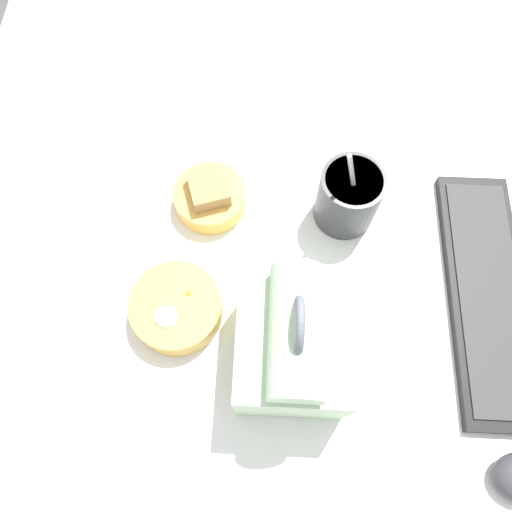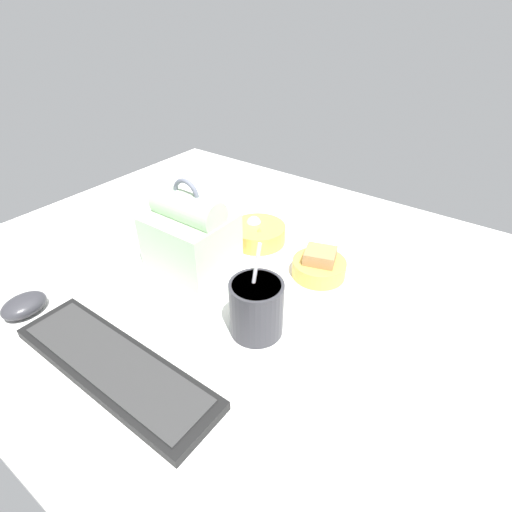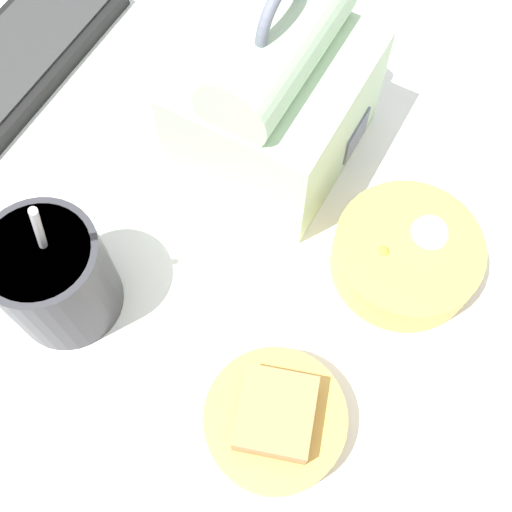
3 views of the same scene
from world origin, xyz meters
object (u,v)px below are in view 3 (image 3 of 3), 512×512
lunch_bag (276,98)px  bento_bowl_sandwich (275,420)px  soup_cup (54,277)px  bento_bowl_snacks (406,255)px

lunch_bag → bento_bowl_sandwich: lunch_bag is taller
lunch_bag → soup_cup: 26.32cm
bento_bowl_sandwich → bento_bowl_snacks: size_ratio=0.86×
soup_cup → bento_bowl_snacks: 32.21cm
lunch_bag → bento_bowl_snacks: 19.33cm
soup_cup → bento_bowl_snacks: size_ratio=1.32×
soup_cup → bento_bowl_sandwich: bearing=-92.4°
bento_bowl_sandwich → soup_cup: bearing=87.6°
lunch_bag → soup_cup: lunch_bag is taller
soup_cup → bento_bowl_snacks: soup_cup is taller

